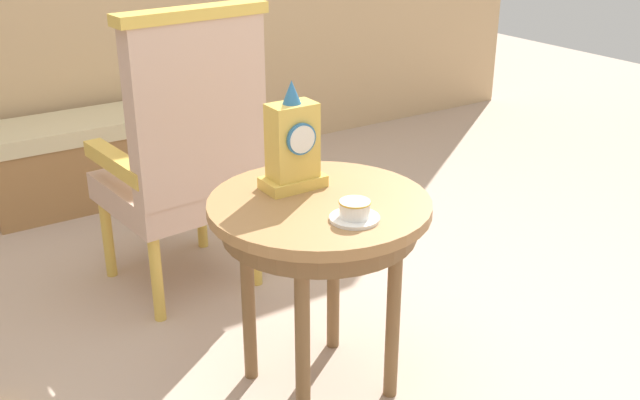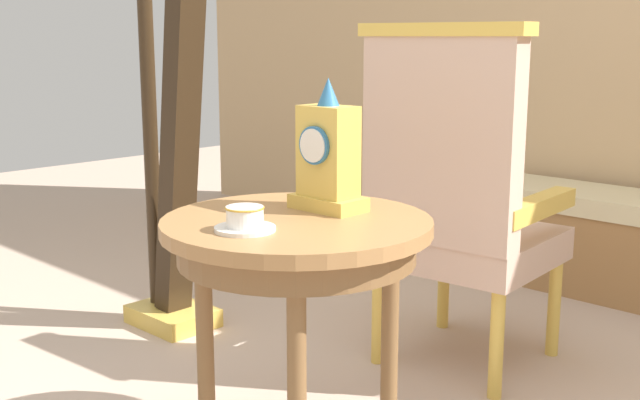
# 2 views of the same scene
# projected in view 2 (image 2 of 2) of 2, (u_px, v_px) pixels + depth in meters

# --- Properties ---
(side_table) EXTENTS (0.67, 0.67, 0.66)m
(side_table) POSITION_uv_depth(u_px,v_px,m) (297.00, 251.00, 1.96)
(side_table) COLOR #9E7042
(side_table) RESTS_ON ground
(teacup_left) EXTENTS (0.14, 0.14, 0.06)m
(teacup_left) POSITION_uv_depth(u_px,v_px,m) (245.00, 220.00, 1.82)
(teacup_left) COLOR white
(teacup_left) RESTS_ON side_table
(mantel_clock) EXTENTS (0.19, 0.11, 0.34)m
(mantel_clock) POSITION_uv_depth(u_px,v_px,m) (328.00, 158.00, 2.02)
(mantel_clock) COLOR gold
(mantel_clock) RESTS_ON side_table
(armchair) EXTENTS (0.59, 0.58, 1.14)m
(armchair) POSITION_uv_depth(u_px,v_px,m) (457.00, 196.00, 2.58)
(armchair) COLOR #CCA893
(armchair) RESTS_ON ground
(harp) EXTENTS (0.40, 0.24, 1.82)m
(harp) POSITION_uv_depth(u_px,v_px,m) (171.00, 136.00, 2.93)
(harp) COLOR gold
(harp) RESTS_ON ground
(window_bench) EXTENTS (1.08, 0.40, 0.44)m
(window_bench) POSITION_uv_depth(u_px,v_px,m) (596.00, 240.00, 3.49)
(window_bench) COLOR beige
(window_bench) RESTS_ON ground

